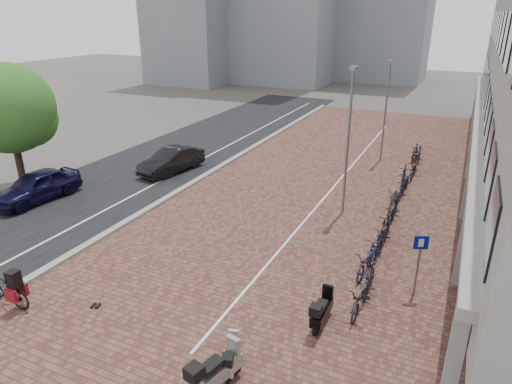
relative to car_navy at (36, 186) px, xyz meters
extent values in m
plane|color=#474442|center=(10.97, -3.16, -0.77)|extent=(140.00, 140.00, 0.00)
cube|color=brown|center=(12.97, 8.84, -0.76)|extent=(14.50, 42.00, 0.04)
cube|color=black|center=(1.97, 8.84, -0.77)|extent=(8.00, 50.00, 0.03)
cube|color=gray|center=(5.87, 8.84, -0.70)|extent=(0.35, 42.00, 0.14)
cube|color=white|center=(3.97, 8.84, -0.75)|extent=(0.12, 44.00, 0.00)
cube|color=white|center=(13.17, 8.84, -0.74)|extent=(0.10, 30.00, 0.00)
cube|color=black|center=(20.57, 12.84, 0.93)|extent=(0.15, 38.00, 3.20)
cube|color=#979792|center=(20.37, 12.84, 2.68)|extent=(1.60, 38.00, 0.30)
cube|color=#979792|center=(19.77, -5.16, 0.93)|extent=(0.35, 0.35, 3.40)
cube|color=#979792|center=(19.77, 0.84, 0.93)|extent=(0.35, 0.35, 3.40)
cube|color=#979792|center=(19.77, 6.84, 0.93)|extent=(0.35, 0.35, 3.40)
cube|color=#979792|center=(19.77, 12.84, 0.93)|extent=(0.35, 0.35, 3.40)
cube|color=#979792|center=(19.77, 18.84, 0.93)|extent=(0.35, 0.35, 3.40)
cube|color=#979792|center=(19.77, 24.84, 0.93)|extent=(0.35, 0.35, 3.40)
cube|color=#979792|center=(19.77, 30.84, 0.93)|extent=(0.35, 0.35, 3.40)
cube|color=gray|center=(-15.03, 38.84, 9.23)|extent=(10.00, 10.00, 20.00)
imported|color=black|center=(0.00, 0.00, 0.00)|extent=(2.25, 4.70, 1.55)
imported|color=black|center=(3.63, 6.58, -0.06)|extent=(2.26, 4.54, 1.43)
imported|color=black|center=(6.47, -6.78, -0.16)|extent=(2.06, 0.67, 1.22)
cube|color=black|center=(6.47, -6.78, 0.38)|extent=(0.38, 0.36, 0.55)
cube|color=maroon|center=(6.25, -6.78, -0.10)|extent=(0.43, 0.14, 0.43)
cube|color=maroon|center=(6.69, -6.78, -0.10)|extent=(0.43, 0.14, 0.43)
cylinder|color=slate|center=(18.47, -0.47, 0.27)|extent=(0.07, 0.07, 2.08)
cube|color=#0B1290|center=(18.47, -0.50, 1.26)|extent=(0.45, 0.23, 0.47)
cylinder|color=slate|center=(14.50, 5.11, 2.61)|extent=(0.12, 0.12, 6.76)
cylinder|color=slate|center=(14.57, 14.11, 2.35)|extent=(0.12, 0.12, 6.25)
cylinder|color=#382619|center=(-2.03, 0.81, 0.70)|extent=(0.38, 0.38, 2.94)
sphere|color=#2C5C1F|center=(-2.03, 0.81, 3.64)|extent=(4.62, 4.62, 4.62)
sphere|color=#2C5C1F|center=(-1.50, 1.44, 3.01)|extent=(2.94, 2.94, 2.94)
imported|color=black|center=(17.04, -2.16, -0.26)|extent=(0.77, 2.00, 1.04)
imported|color=black|center=(17.04, -1.01, -0.25)|extent=(0.50, 1.75, 1.05)
imported|color=#131935|center=(16.74, 0.14, -0.26)|extent=(0.93, 2.04, 1.04)
imported|color=black|center=(16.79, 1.29, -0.25)|extent=(0.77, 1.80, 1.05)
imported|color=black|center=(16.87, 2.44, -0.26)|extent=(0.75, 1.99, 1.04)
imported|color=black|center=(16.78, 3.59, -0.25)|extent=(0.63, 1.78, 1.05)
imported|color=black|center=(16.83, 4.74, -0.26)|extent=(0.77, 2.00, 1.04)
imported|color=black|center=(16.81, 5.89, -0.25)|extent=(0.57, 1.77, 1.05)
imported|color=#5E5A56|center=(16.53, 7.04, -0.26)|extent=(0.71, 1.98, 1.04)
imported|color=black|center=(16.77, 8.19, -0.25)|extent=(0.55, 1.76, 1.05)
imported|color=black|center=(16.80, 9.34, -0.26)|extent=(0.72, 1.98, 1.04)
imported|color=#151C3C|center=(16.53, 10.49, -0.25)|extent=(0.54, 1.76, 1.05)
imported|color=#222228|center=(16.92, 11.64, -0.26)|extent=(0.71, 1.98, 1.04)
imported|color=#4D1514|center=(16.78, 12.79, -0.25)|extent=(0.59, 1.77, 1.05)
imported|color=black|center=(16.80, 13.94, -0.26)|extent=(0.84, 2.02, 1.04)
imported|color=black|center=(16.55, 15.09, -0.25)|extent=(0.65, 1.78, 1.05)
imported|color=#5E5B56|center=(16.72, 16.24, -0.26)|extent=(0.72, 1.98, 1.04)
camera|label=1|loc=(19.12, -14.48, 8.22)|focal=31.60mm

